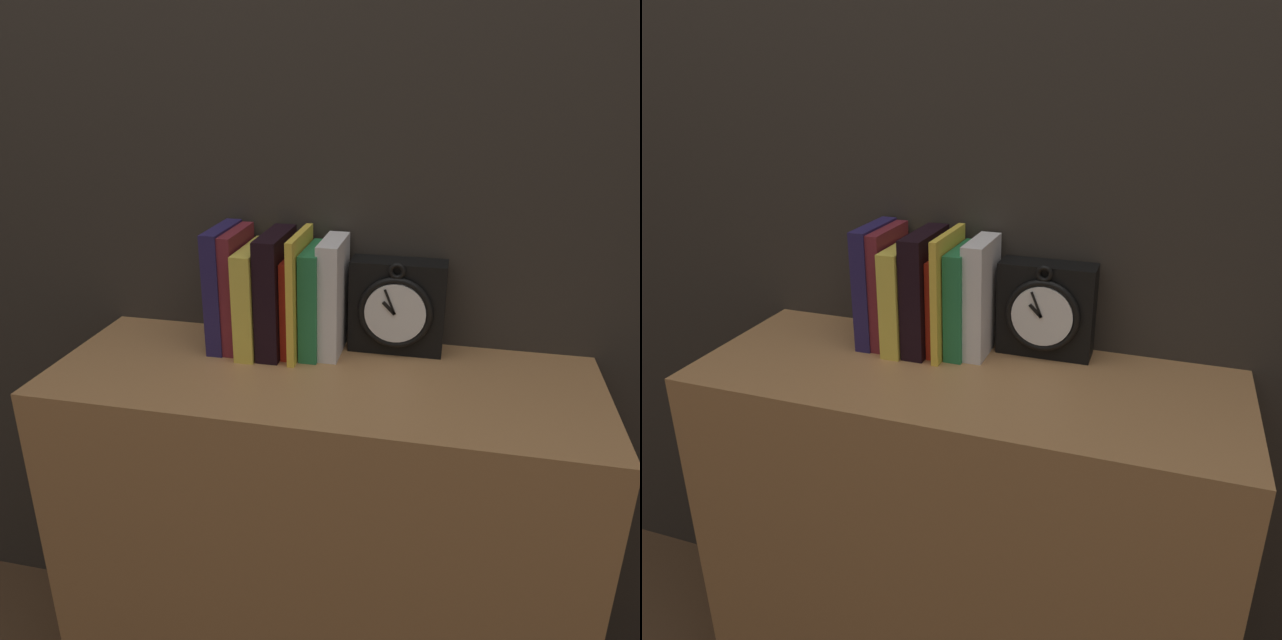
% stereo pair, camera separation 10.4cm
% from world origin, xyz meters
% --- Properties ---
extents(wall_back, '(6.00, 0.05, 2.60)m').
position_xyz_m(wall_back, '(0.00, 0.20, 1.30)').
color(wall_back, '#2D2823').
rests_on(wall_back, ground_plane).
extents(bookshelf, '(0.95, 0.36, 0.77)m').
position_xyz_m(bookshelf, '(0.00, 0.00, 0.38)').
color(bookshelf, '#A87547').
rests_on(bookshelf, ground_plane).
extents(clock, '(0.17, 0.08, 0.18)m').
position_xyz_m(clock, '(0.12, 0.13, 0.85)').
color(clock, black).
rests_on(clock, bookshelf).
extents(book_slot0_navy, '(0.03, 0.14, 0.23)m').
position_xyz_m(book_slot0_navy, '(-0.21, 0.10, 0.88)').
color(book_slot0_navy, '#221B4B').
rests_on(book_slot0_navy, bookshelf).
extents(book_slot1_maroon, '(0.02, 0.14, 0.22)m').
position_xyz_m(book_slot1_maroon, '(-0.18, 0.10, 0.88)').
color(book_slot1_maroon, maroon).
rests_on(book_slot1_maroon, bookshelf).
extents(book_slot2_yellow, '(0.04, 0.16, 0.20)m').
position_xyz_m(book_slot2_yellow, '(-0.14, 0.09, 0.86)').
color(book_slot2_yellow, '#DDC646').
rests_on(book_slot2_yellow, bookshelf).
extents(book_slot3_black, '(0.04, 0.15, 0.22)m').
position_xyz_m(book_slot3_black, '(-0.10, 0.09, 0.88)').
color(book_slot3_black, black).
rests_on(book_slot3_black, bookshelf).
extents(book_slot4_red, '(0.02, 0.13, 0.18)m').
position_xyz_m(book_slot4_red, '(-0.07, 0.10, 0.86)').
color(book_slot4_red, red).
rests_on(book_slot4_red, bookshelf).
extents(book_slot5_yellow, '(0.01, 0.15, 0.23)m').
position_xyz_m(book_slot5_yellow, '(-0.06, 0.09, 0.88)').
color(book_slot5_yellow, yellow).
rests_on(book_slot5_yellow, bookshelf).
extents(book_slot6_green, '(0.03, 0.13, 0.20)m').
position_xyz_m(book_slot6_green, '(-0.03, 0.10, 0.86)').
color(book_slot6_green, '#247444').
rests_on(book_slot6_green, bookshelf).
extents(book_slot7_white, '(0.04, 0.12, 0.21)m').
position_xyz_m(book_slot7_white, '(0.00, 0.11, 0.87)').
color(book_slot7_white, silver).
rests_on(book_slot7_white, bookshelf).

